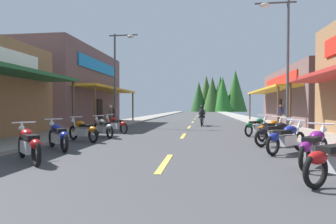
{
  "coord_description": "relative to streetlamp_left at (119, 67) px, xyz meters",
  "views": [
    {
      "loc": [
        0.97,
        0.31,
        1.45
      ],
      "look_at": [
        -3.33,
        33.54,
        0.83
      ],
      "focal_mm": 29.0,
      "sensor_mm": 36.0,
      "label": 1
    }
  ],
  "objects": [
    {
      "name": "storefront_left_far",
      "position": [
        -5.87,
        2.57,
        -1.25
      ],
      "size": [
        8.6,
        11.0,
        6.11
      ],
      "color": "brown",
      "rests_on": "ground"
    },
    {
      "name": "pedestrian_browsing",
      "position": [
        12.12,
        3.67,
        -3.33
      ],
      "size": [
        0.57,
        0.27,
        1.68
      ],
      "rotation": [
        0.0,
        0.0,
        4.73
      ],
      "color": "#726659",
      "rests_on": "ground"
    },
    {
      "name": "pedestrian_strolling",
      "position": [
        -1.67,
        3.85,
        -3.39
      ],
      "size": [
        0.46,
        0.43,
        1.58
      ],
      "rotation": [
        0.0,
        0.0,
        4.01
      ],
      "color": "maroon",
      "rests_on": "ground"
    },
    {
      "name": "streetlamp_right",
      "position": [
        10.08,
        -4.11,
        0.16
      ],
      "size": [
        2.08,
        0.3,
        6.97
      ],
      "color": "#474C51",
      "rests_on": "ground"
    },
    {
      "name": "sidewalk_left",
      "position": [
        -1.2,
        15.25,
        -4.24
      ],
      "size": [
        2.61,
        98.89,
        0.12
      ],
      "primitive_type": "cube",
      "color": "gray",
      "rests_on": "ground"
    },
    {
      "name": "motorcycle_parked_left_3",
      "position": [
        1.28,
        -6.49,
        -3.81
      ],
      "size": [
        1.59,
        1.58,
        1.04
      ],
      "rotation": [
        0.0,
        0.0,
        2.36
      ],
      "color": "black",
      "rests_on": "ground"
    },
    {
      "name": "motorcycle_parked_right_5",
      "position": [
        8.72,
        -4.75,
        -3.81
      ],
      "size": [
        1.54,
        1.62,
        1.04
      ],
      "rotation": [
        0.0,
        0.0,
        0.81
      ],
      "color": "black",
      "rests_on": "ground"
    },
    {
      "name": "motorcycle_parked_right_1",
      "position": [
        8.7,
        -11.91,
        -3.81
      ],
      "size": [
        1.34,
        1.79,
        1.04
      ],
      "rotation": [
        0.0,
        0.0,
        0.94
      ],
      "color": "black",
      "rests_on": "ground"
    },
    {
      "name": "streetlamp_left",
      "position": [
        0.0,
        0.0,
        0.0
      ],
      "size": [
        2.08,
        0.3,
        6.68
      ],
      "color": "#474C51",
      "rests_on": "ground"
    },
    {
      "name": "motorcycle_parked_left_1",
      "position": [
        1.15,
        -10.3,
        -3.81
      ],
      "size": [
        1.57,
        1.6,
        1.04
      ],
      "rotation": [
        0.0,
        0.0,
        2.35
      ],
      "color": "black",
      "rests_on": "ground"
    },
    {
      "name": "sidewalk_right",
      "position": [
        11.27,
        15.25,
        -4.24
      ],
      "size": [
        2.61,
        98.89,
        0.12
      ],
      "primitive_type": "cube",
      "color": "#9E9991",
      "rests_on": "ground"
    },
    {
      "name": "motorcycle_parked_left_2",
      "position": [
        1.03,
        -8.12,
        -3.81
      ],
      "size": [
        1.85,
        1.25,
        1.04
      ],
      "rotation": [
        0.0,
        0.0,
        2.56
      ],
      "color": "black",
      "rests_on": "ground"
    },
    {
      "name": "motorcycle_parked_right_2",
      "position": [
        8.6,
        -10.03,
        -3.81
      ],
      "size": [
        1.63,
        1.54,
        1.04
      ],
      "rotation": [
        0.0,
        0.0,
        0.75
      ],
      "color": "black",
      "rests_on": "ground"
    },
    {
      "name": "rider_cruising_lead",
      "position": [
        5.92,
        2.03,
        -3.65
      ],
      "size": [
        0.6,
        2.14,
        1.57
      ],
      "rotation": [
        0.0,
        0.0,
        1.54
      ],
      "color": "black",
      "rests_on": "ground"
    },
    {
      "name": "motorcycle_parked_left_0",
      "position": [
        1.47,
        -12.32,
        -3.81
      ],
      "size": [
        1.64,
        1.53,
        1.04
      ],
      "rotation": [
        0.0,
        0.0,
        2.4
      ],
      "color": "black",
      "rests_on": "ground"
    },
    {
      "name": "motorcycle_parked_left_4",
      "position": [
        1.21,
        -4.4,
        -3.81
      ],
      "size": [
        1.8,
        1.33,
        1.04
      ],
      "rotation": [
        0.0,
        0.0,
        2.52
      ],
      "color": "black",
      "rests_on": "ground"
    },
    {
      "name": "storefront_right_far",
      "position": [
        15.88,
        5.44,
        -1.97
      ],
      "size": [
        8.51,
        12.67,
        4.66
      ],
      "color": "brown",
      "rests_on": "ground"
    },
    {
      "name": "ground",
      "position": [
        5.03,
        15.25,
        -4.35
      ],
      "size": [
        9.86,
        98.89,
        0.1
      ],
      "primitive_type": "cube",
      "color": "#424244"
    },
    {
      "name": "pedestrian_waiting",
      "position": [
        -0.47,
        -0.48,
        -3.38
      ],
      "size": [
        0.42,
        0.48,
        1.6
      ],
      "rotation": [
        0.0,
        0.0,
        0.63
      ],
      "color": "#3F593F",
      "rests_on": "ground"
    },
    {
      "name": "motorcycle_parked_right_3",
      "position": [
        8.73,
        -8.35,
        -3.81
      ],
      "size": [
        1.87,
        1.21,
        1.04
      ],
      "rotation": [
        0.0,
        0.0,
        0.55
      ],
      "color": "black",
      "rests_on": "ground"
    },
    {
      "name": "treeline_backdrop",
      "position": [
        10.81,
        66.03,
        1.24
      ],
      "size": [
        17.5,
        12.92,
        12.94
      ],
      "color": "#244F23",
      "rests_on": "ground"
    },
    {
      "name": "centerline_dashes",
      "position": [
        5.03,
        16.77,
        -4.3
      ],
      "size": [
        0.16,
        71.08,
        0.01
      ],
      "color": "#E0C64C",
      "rests_on": "ground"
    },
    {
      "name": "motorcycle_parked_right_4",
      "position": [
        8.96,
        -6.63,
        -3.81
      ],
      "size": [
        1.56,
        1.61,
        1.04
      ],
      "rotation": [
        0.0,
        0.0,
        0.81
      ],
      "color": "black",
      "rests_on": "ground"
    }
  ]
}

